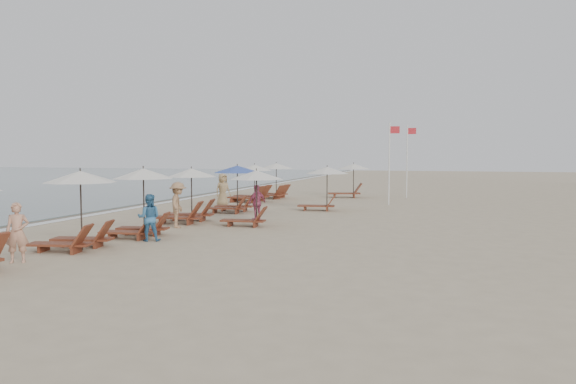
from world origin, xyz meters
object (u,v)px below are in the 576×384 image
(lounger_station_2, at_px, (139,203))
(lounger_station_6, at_px, (273,181))
(beachgoer_mid_a, at_px, (149,218))
(inland_station_0, at_px, (252,189))
(beachgoer_near, at_px, (17,232))
(beachgoer_far_a, at_px, (257,203))
(lounger_station_5, at_px, (250,185))
(lounger_station_1, at_px, (75,211))
(lounger_station_4, at_px, (233,188))
(lounger_station_3, at_px, (186,198))
(inland_station_2, at_px, (349,178))
(beachgoer_mid_b, at_px, (178,205))
(beachgoer_far_b, at_px, (223,190))
(inland_station_1, at_px, (323,183))
(flag_pole_near, at_px, (390,160))

(lounger_station_2, xyz_separation_m, lounger_station_6, (-0.75, 17.17, -0.04))
(lounger_station_6, relative_size, beachgoer_mid_a, 1.68)
(inland_station_0, distance_m, beachgoer_near, 9.41)
(inland_station_0, relative_size, beachgoer_far_a, 1.63)
(lounger_station_5, height_order, inland_station_0, lounger_station_5)
(lounger_station_2, xyz_separation_m, inland_station_0, (2.72, 3.91, 0.29))
(lounger_station_1, bearing_deg, lounger_station_4, 87.30)
(lounger_station_2, xyz_separation_m, lounger_station_5, (-1.27, 14.32, -0.20))
(lounger_station_1, distance_m, beachgoer_near, 2.14)
(lounger_station_4, distance_m, lounger_station_6, 8.73)
(lounger_station_3, relative_size, inland_station_0, 1.04)
(inland_station_2, distance_m, beachgoer_mid_b, 17.04)
(lounger_station_2, bearing_deg, beachgoer_far_b, 98.56)
(lounger_station_3, height_order, inland_station_1, lounger_station_3)
(inland_station_1, bearing_deg, inland_station_0, -101.27)
(lounger_station_1, relative_size, beachgoer_mid_a, 1.59)
(lounger_station_1, relative_size, beachgoer_mid_b, 1.38)
(inland_station_1, relative_size, beachgoer_mid_b, 1.47)
(inland_station_1, bearing_deg, lounger_station_4, -151.36)
(lounger_station_2, xyz_separation_m, beachgoer_mid_a, (0.79, -0.64, -0.41))
(beachgoer_far_b, bearing_deg, flag_pole_near, -32.76)
(lounger_station_6, bearing_deg, flag_pole_near, -17.72)
(beachgoer_mid_a, bearing_deg, flag_pole_near, -134.37)
(lounger_station_6, height_order, inland_station_0, lounger_station_6)
(beachgoer_near, xyz_separation_m, flag_pole_near, (7.66, 19.54, 1.75))
(lounger_station_3, xyz_separation_m, lounger_station_6, (-0.40, 12.98, 0.11))
(inland_station_1, height_order, beachgoer_near, inland_station_1)
(beachgoer_mid_b, bearing_deg, beachgoer_far_b, -7.93)
(beachgoer_near, height_order, flag_pole_near, flag_pole_near)
(beachgoer_mid_b, bearing_deg, flag_pole_near, -49.47)
(lounger_station_2, height_order, inland_station_1, lounger_station_2)
(lounger_station_6, distance_m, inland_station_1, 8.10)
(lounger_station_1, distance_m, beachgoer_far_a, 8.87)
(beachgoer_mid_b, relative_size, beachgoer_far_a, 1.15)
(inland_station_0, distance_m, beachgoer_mid_a, 4.99)
(lounger_station_4, relative_size, beachgoer_mid_b, 1.48)
(inland_station_2, xyz_separation_m, beachgoer_near, (-4.52, -24.09, -0.49))
(lounger_station_3, xyz_separation_m, beachgoer_mid_b, (0.47, -1.56, -0.14))
(beachgoer_far_b, distance_m, flag_pole_near, 9.50)
(beachgoer_near, relative_size, beachgoer_far_a, 1.03)
(lounger_station_5, bearing_deg, inland_station_0, -69.05)
(lounger_station_2, relative_size, beachgoer_far_b, 1.33)
(flag_pole_near, bearing_deg, beachgoer_mid_a, -112.02)
(lounger_station_2, relative_size, lounger_station_5, 0.88)
(lounger_station_4, distance_m, lounger_station_5, 6.00)
(inland_station_2, bearing_deg, lounger_station_6, -155.63)
(lounger_station_6, distance_m, beachgoer_mid_a, 17.88)
(lounger_station_1, bearing_deg, lounger_station_6, 90.81)
(inland_station_2, bearing_deg, beachgoer_far_b, -124.48)
(beachgoer_near, xyz_separation_m, beachgoer_far_a, (2.98, 10.51, -0.03))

